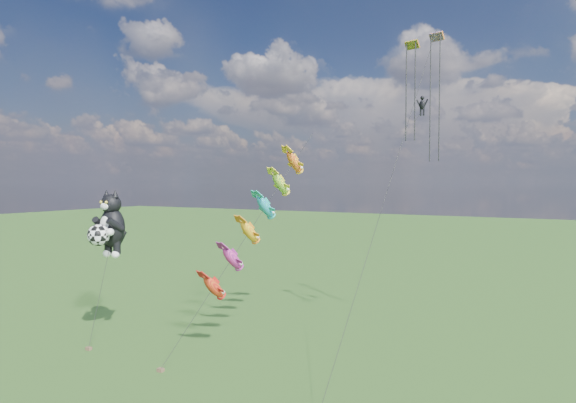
% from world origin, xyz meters
% --- Properties ---
extents(ground, '(300.00, 300.00, 0.00)m').
position_xyz_m(ground, '(0.00, 0.00, 0.00)').
color(ground, '#163C0F').
extents(cat_kite_rig, '(2.42, 4.13, 11.33)m').
position_xyz_m(cat_kite_rig, '(-0.69, 1.16, 8.68)').
color(cat_kite_rig, brown).
rests_on(cat_kite_rig, ground).
extents(fish_windsock_rig, '(3.43, 15.66, 16.14)m').
position_xyz_m(fish_windsock_rig, '(9.05, 6.75, 9.07)').
color(fish_windsock_rig, brown).
rests_on(fish_windsock_rig, ground).
extents(parafoil_rig, '(2.85, 17.49, 23.55)m').
position_xyz_m(parafoil_rig, '(20.26, 11.36, 18.28)').
color(parafoil_rig, brown).
rests_on(parafoil_rig, ground).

